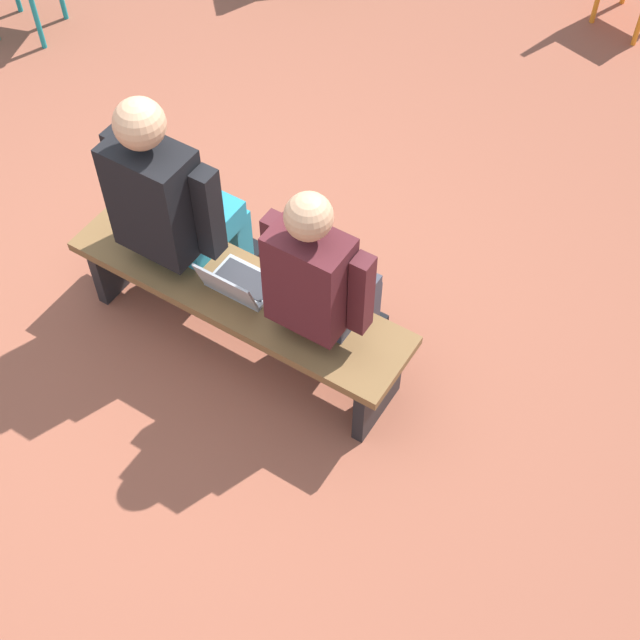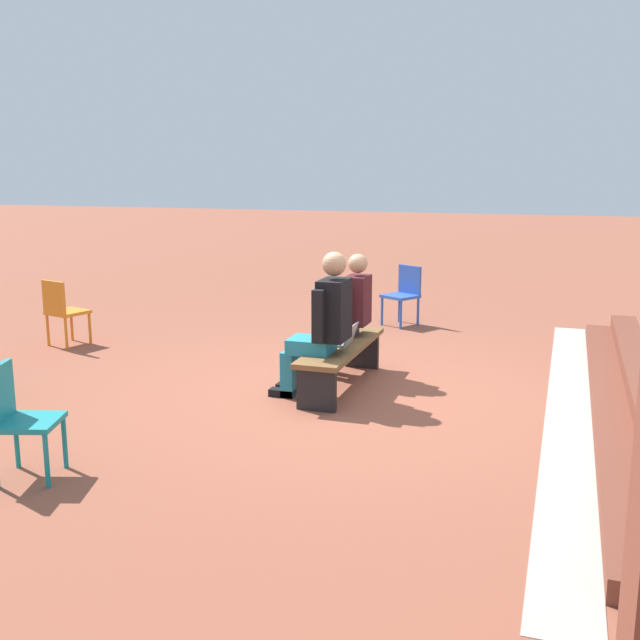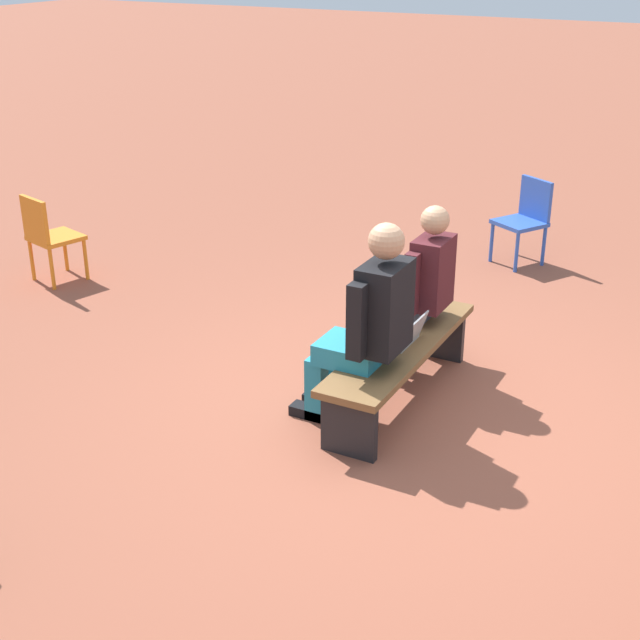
{
  "view_description": "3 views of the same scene",
  "coord_description": "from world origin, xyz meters",
  "views": [
    {
      "loc": [
        -2.01,
        2.02,
        3.77
      ],
      "look_at": [
        -0.7,
        -0.06,
        0.58
      ],
      "focal_mm": 50.0,
      "sensor_mm": 36.0,
      "label": 1
    },
    {
      "loc": [
        6.86,
        2.02,
        2.21
      ],
      "look_at": [
        -0.75,
        -0.51,
        0.57
      ],
      "focal_mm": 42.0,
      "sensor_mm": 36.0,
      "label": 2
    },
    {
      "loc": [
        4.97,
        2.02,
        3.07
      ],
      "look_at": [
        0.16,
        -0.54,
        0.68
      ],
      "focal_mm": 50.0,
      "sensor_mm": 36.0,
      "label": 3
    }
  ],
  "objects": [
    {
      "name": "bench",
      "position": [
        -0.21,
        -0.1,
        0.35
      ],
      "size": [
        1.8,
        0.44,
        0.45
      ],
      "color": "brown",
      "rests_on": "ground"
    },
    {
      "name": "ground_plane",
      "position": [
        0.0,
        0.0,
        0.0
      ],
      "size": [
        60.0,
        60.0,
        0.0
      ],
      "primitive_type": "plane",
      "color": "brown"
    },
    {
      "name": "person_student",
      "position": [
        -0.65,
        -0.16,
        0.71
      ],
      "size": [
        0.53,
        0.67,
        1.32
      ],
      "color": "#383842",
      "rests_on": "ground"
    },
    {
      "name": "person_adult",
      "position": [
        0.19,
        -0.17,
        0.75
      ],
      "size": [
        0.6,
        0.75,
        1.43
      ],
      "color": "teal",
      "rests_on": "ground"
    },
    {
      "name": "laptop",
      "position": [
        -0.22,
        -0.08,
        0.5
      ],
      "size": [
        0.32,
        0.29,
        0.21
      ],
      "color": "#9EA0A5",
      "rests_on": "bench"
    }
  ]
}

